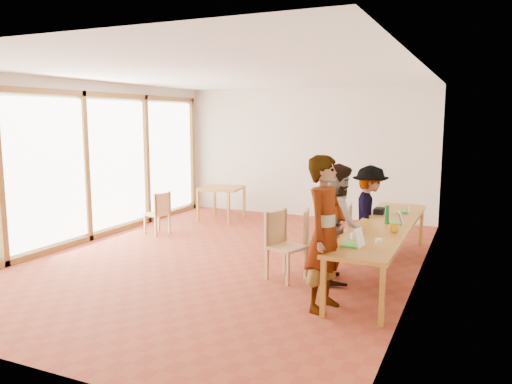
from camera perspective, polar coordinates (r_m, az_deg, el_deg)
ground at (r=8.38m, az=-3.33°, el=-7.57°), size 8.00×8.00×0.00m
wall_back at (r=11.77m, az=5.70°, el=4.49°), size 6.00×0.10×3.00m
wall_front at (r=4.95m, az=-25.51°, el=-1.86°), size 6.00×0.10×3.00m
wall_right at (r=7.21m, az=18.21°, el=1.56°), size 0.10×8.00×3.00m
window_wall at (r=9.82m, az=-18.92°, el=3.27°), size 0.10×8.00×3.00m
ceiling at (r=8.08m, az=-3.52°, el=13.48°), size 6.00×8.00×0.04m
communal_table at (r=7.64m, az=14.39°, el=-3.98°), size 0.80×4.00×0.75m
side_table at (r=11.38m, az=-3.99°, el=0.16°), size 0.90×0.90×0.75m
chair_near at (r=7.25m, az=2.87°, el=-5.16°), size 0.59×0.59×0.53m
chair_mid at (r=7.51m, az=6.51°, el=-4.87°), size 0.54×0.54×0.51m
chair_far at (r=8.53m, az=8.46°, el=-3.67°), size 0.43×0.43×0.46m
chair_empty at (r=8.90m, az=11.26°, el=-3.40°), size 0.45×0.45×0.44m
chair_spare at (r=10.07m, az=-10.95°, el=-1.89°), size 0.50×0.50×0.46m
person_near at (r=6.05m, az=7.94°, el=-4.72°), size 0.55×0.75×1.88m
person_mid at (r=7.17m, az=9.43°, el=-3.50°), size 0.89×1.00×1.68m
person_far at (r=8.40m, az=12.84°, el=-2.29°), size 0.77×1.10×1.55m
laptop_near at (r=6.27m, az=11.29°, el=-5.55°), size 0.25×0.29×0.22m
laptop_mid at (r=7.73m, az=15.90°, el=-3.15°), size 0.24×0.26×0.18m
laptop_far at (r=8.68m, az=16.65°, el=-1.90°), size 0.22×0.25×0.19m
yellow_mug at (r=7.15m, az=15.50°, el=-4.03°), size 0.18×0.18×0.11m
green_bottle at (r=7.66m, az=14.74°, el=-2.52°), size 0.07×0.07×0.28m
clear_glass at (r=6.64m, az=11.04°, el=-4.92°), size 0.07×0.07×0.09m
condiment_cup at (r=6.49m, az=13.84°, el=-5.45°), size 0.08×0.08×0.06m
pink_phone at (r=7.83m, az=16.32°, el=-3.34°), size 0.05×0.10×0.01m
black_pouch at (r=8.47m, az=13.93°, el=-2.11°), size 0.16×0.26×0.09m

